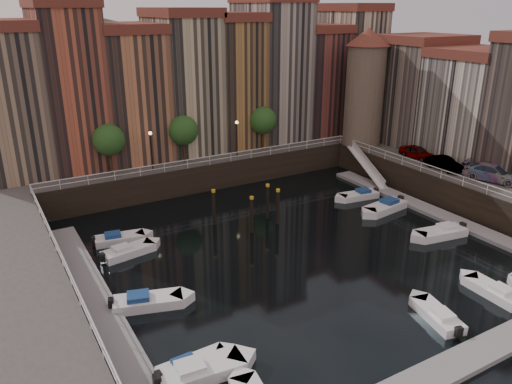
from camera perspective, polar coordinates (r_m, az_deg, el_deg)
ground at (r=42.47m, az=4.11°, el=-6.38°), size 200.00×200.00×0.00m
quay_far at (r=63.60m, az=-9.09°, el=4.12°), size 80.00×20.00×3.00m
dock_left at (r=36.05m, az=-17.33°, el=-12.34°), size 2.00×28.00×0.35m
dock_right at (r=51.93m, az=19.76°, el=-2.22°), size 2.00×28.00×0.35m
dock_near at (r=32.04m, az=22.23°, el=-17.64°), size 30.00×2.00×0.35m
mountains at (r=143.51m, az=-21.40°, el=14.68°), size 145.00×100.00×18.00m
far_terrace at (r=60.62m, az=-5.72°, el=12.63°), size 48.70×10.30×17.50m
right_terrace at (r=60.20m, az=23.90°, el=9.61°), size 9.30×24.30×14.00m
corner_tower at (r=62.40m, az=12.34°, el=11.79°), size 5.20×5.20×13.80m
promenade_trees at (r=54.81m, az=-7.67°, el=7.06°), size 21.20×3.20×5.20m
street_lamps at (r=54.20m, az=-6.89°, el=6.19°), size 10.36×0.36×4.18m
railings at (r=44.73m, az=0.74°, el=0.40°), size 36.08×34.04×0.52m
gangway at (r=59.05m, az=12.54°, el=3.03°), size 2.78×8.32×3.73m
mooring_pilings at (r=46.02m, az=-0.36°, el=-1.87°), size 5.53×3.63×3.78m
boat_left_0 at (r=29.18m, az=-6.46°, el=-19.71°), size 5.14×2.20×1.16m
boat_left_1 at (r=29.64m, az=-7.26°, el=-19.16°), size 4.32×1.72×0.99m
boat_left_2 at (r=35.36m, az=-12.43°, el=-12.14°), size 5.02×3.04×1.12m
boat_left_3 at (r=42.35m, az=-14.50°, el=-6.59°), size 4.62×2.33×1.04m
boat_left_4 at (r=44.76m, az=-15.44°, el=-5.16°), size 4.51×2.26×1.01m
boat_right_2 at (r=47.14m, az=20.45°, el=-4.36°), size 5.05×2.50×1.13m
boat_right_3 at (r=51.28m, az=14.60°, el=-1.66°), size 5.28×2.57×1.19m
boat_right_4 at (r=53.93m, az=11.73°, el=-0.36°), size 4.56×2.15×1.03m
boat_near_2 at (r=35.31m, az=20.07°, el=-13.15°), size 2.44×4.42×0.99m
boat_near_3 at (r=39.46m, az=25.62°, el=-10.22°), size 1.79×4.51×1.03m
car_a at (r=58.77m, az=17.91°, el=4.26°), size 1.93×4.30×1.43m
car_b at (r=55.53m, az=20.72°, el=2.97°), size 1.56×4.22×1.38m
car_c at (r=53.80m, az=25.45°, el=1.88°), size 3.98×5.98×1.61m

